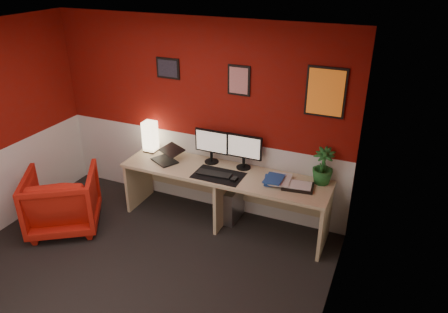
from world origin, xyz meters
TOP-DOWN VIEW (x-y plane):
  - ground at (0.00, 0.00)m, footprint 4.00×3.50m
  - ceiling at (0.00, 0.00)m, footprint 4.00×3.50m
  - wall_back at (0.00, 1.75)m, footprint 4.00×0.01m
  - wall_right at (2.00, 0.00)m, footprint 0.01×3.50m
  - wainscot_back at (0.00, 1.75)m, footprint 4.00×0.01m
  - wainscot_right at (2.00, 0.00)m, footprint 0.01×3.50m
  - desk at (0.51, 1.41)m, footprint 2.60×0.65m
  - shoji_lamp at (-0.64, 1.59)m, footprint 0.16×0.16m
  - laptop at (-0.31, 1.38)m, footprint 0.40×0.36m
  - monitor_left at (0.25, 1.60)m, footprint 0.45×0.06m
  - monitor_right at (0.69, 1.61)m, footprint 0.45×0.06m
  - desk_mat at (0.48, 1.31)m, footprint 0.60×0.38m
  - keyboard at (0.43, 1.30)m, footprint 0.43×0.17m
  - mouse at (0.71, 1.26)m, footprint 0.07×0.10m
  - book_bottom at (1.03, 1.39)m, footprint 0.27×0.32m
  - book_middle at (1.10, 1.42)m, footprint 0.27×0.35m
  - book_top at (1.05, 1.38)m, footprint 0.21×0.28m
  - zen_tray at (1.44, 1.40)m, footprint 0.38×0.29m
  - potted_plant at (1.66, 1.62)m, footprint 0.26×0.26m
  - pc_tower at (0.56, 1.56)m, footprint 0.21×0.45m
  - armchair at (-1.29, 0.53)m, footprint 1.14×1.15m
  - art_left at (-0.39, 1.74)m, footprint 0.32×0.02m
  - art_center at (0.56, 1.74)m, footprint 0.28×0.02m
  - art_right at (1.58, 1.74)m, footprint 0.44×0.02m

SIDE VIEW (x-z plane):
  - ground at x=0.00m, z-range -0.01..0.01m
  - pc_tower at x=0.56m, z-range 0.00..0.45m
  - desk at x=0.51m, z-range 0.00..0.73m
  - armchair at x=-1.29m, z-range 0.00..0.77m
  - wainscot_back at x=0.00m, z-range 0.00..1.00m
  - wainscot_right at x=2.00m, z-range 0.00..1.00m
  - desk_mat at x=0.48m, z-range 0.73..0.74m
  - book_bottom at x=1.03m, z-range 0.73..0.76m
  - keyboard at x=0.43m, z-range 0.74..0.75m
  - zen_tray at x=1.44m, z-range 0.73..0.76m
  - mouse at x=0.71m, z-range 0.74..0.77m
  - book_middle at x=1.10m, z-range 0.76..0.78m
  - book_top at x=1.05m, z-range 0.78..0.81m
  - laptop at x=-0.31m, z-range 0.73..0.95m
  - shoji_lamp at x=-0.64m, z-range 0.73..1.13m
  - potted_plant at x=1.66m, z-range 0.73..1.17m
  - monitor_left at x=0.25m, z-range 0.73..1.31m
  - monitor_right at x=0.69m, z-range 0.73..1.31m
  - wall_back at x=0.00m, z-range 0.00..2.50m
  - wall_right at x=2.00m, z-range 0.00..2.50m
  - art_right at x=1.58m, z-range 1.50..2.06m
  - art_center at x=0.56m, z-range 1.62..1.98m
  - art_left at x=-0.39m, z-range 1.72..1.98m
  - ceiling at x=0.00m, z-range 2.50..2.50m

